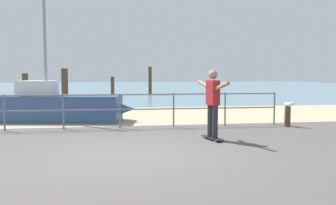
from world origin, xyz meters
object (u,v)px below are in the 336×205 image
Objects in this scene: skateboard at (212,138)px; bollard_short at (287,117)px; skateboarder at (213,99)px; sailboat at (60,107)px; seagull at (288,104)px.

bollard_short is (2.91, 1.85, 0.25)m from skateboard.
skateboard is 0.95m from skateboarder.
sailboat reaches higher than skateboard.
bollard_short is 1.33× the size of seagull.
skateboard is at bearing 33.69° from skateboarder.
sailboat is 7.48m from seagull.
sailboat is at bearing 134.60° from skateboarder.
seagull is (2.91, 1.83, 0.64)m from skateboard.
skateboarder reaches higher than seagull.
bollard_short is (2.91, 1.85, -0.70)m from skateboarder.
seagull is (0.01, -0.02, 0.39)m from bollard_short.
sailboat is 6.14× the size of skateboard.
sailboat is 7.47m from bollard_short.
skateboarder is (4.17, -4.23, 0.50)m from sailboat.
seagull reaches higher than skateboard.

